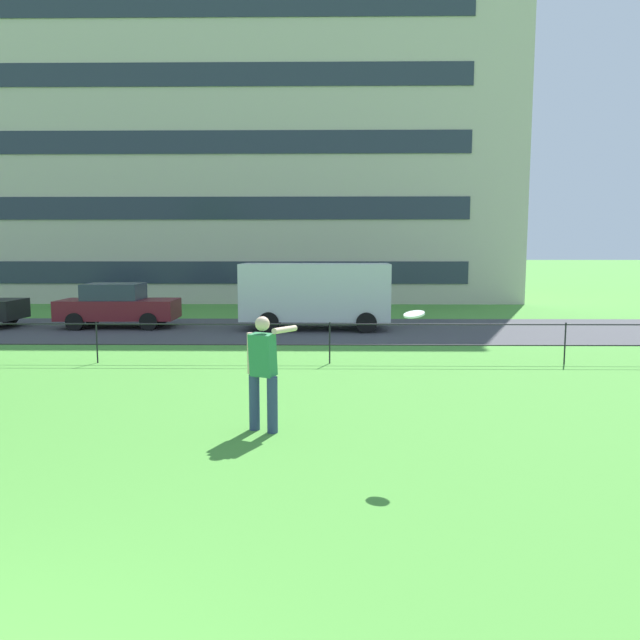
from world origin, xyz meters
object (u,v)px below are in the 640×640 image
at_px(frisbee, 414,314).
at_px(car_maroon_left, 118,305).
at_px(person_thrower, 263,369).
at_px(panel_van_center, 316,292).
at_px(apartment_building_background, 194,132).

relative_size(frisbee, car_maroon_left, 0.09).
bearing_deg(car_maroon_left, frisbee, -57.41).
height_order(person_thrower, panel_van_center, panel_van_center).
xyz_separation_m(car_maroon_left, apartment_building_background, (-0.66, 15.92, 8.85)).
xyz_separation_m(person_thrower, apartment_building_background, (-7.04, 27.95, 8.69)).
xyz_separation_m(person_thrower, frisbee, (2.07, -1.19, 0.96)).
distance_m(person_thrower, frisbee, 2.57).
bearing_deg(person_thrower, apartment_building_background, 104.15).
height_order(panel_van_center, apartment_building_background, apartment_building_background).
height_order(person_thrower, frisbee, frisbee).
bearing_deg(apartment_building_background, person_thrower, -75.85).
xyz_separation_m(car_maroon_left, panel_van_center, (6.93, -0.34, 0.49)).
xyz_separation_m(person_thrower, panel_van_center, (0.55, 11.68, 0.33)).
xyz_separation_m(frisbee, apartment_building_background, (-9.11, 29.14, 7.73)).
bearing_deg(car_maroon_left, panel_van_center, -2.82).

